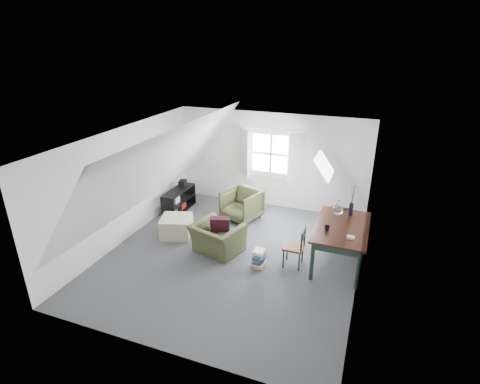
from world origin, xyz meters
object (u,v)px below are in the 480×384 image
at_px(media_shelf, 178,202).
at_px(dining_chair_far, 340,221).
at_px(armchair_near, 218,251).
at_px(ottoman, 176,226).
at_px(magazine_stack, 259,259).
at_px(armchair_far, 242,218).
at_px(dining_chair_near, 295,247).
at_px(dining_table, 341,231).

bearing_deg(media_shelf, dining_chair_far, -4.79).
height_order(armchair_near, ottoman, ottoman).
height_order(ottoman, magazine_stack, ottoman).
relative_size(armchair_far, dining_chair_near, 1.02).
bearing_deg(media_shelf, armchair_far, 2.04).
xyz_separation_m(armchair_near, armchair_far, (-0.06, 1.64, 0.00)).
height_order(media_shelf, magazine_stack, media_shelf).
distance_m(dining_chair_far, dining_chair_near, 1.52).
distance_m(armchair_near, armchair_far, 1.64).
xyz_separation_m(armchair_near, media_shelf, (-1.76, 1.46, 0.26)).
bearing_deg(dining_chair_far, dining_chair_near, 80.32).
bearing_deg(armchair_near, ottoman, 0.44).
xyz_separation_m(armchair_far, dining_chair_near, (1.71, -1.59, 0.43)).
bearing_deg(armchair_far, magazine_stack, -41.70).
distance_m(ottoman, dining_table, 3.66).
height_order(dining_table, dining_chair_far, dining_chair_far).
bearing_deg(dining_chair_near, media_shelf, -132.25).
height_order(ottoman, dining_chair_near, dining_chair_near).
xyz_separation_m(dining_table, media_shelf, (-4.21, 1.00, -0.46)).
bearing_deg(magazine_stack, ottoman, 165.60).
xyz_separation_m(armchair_far, magazine_stack, (1.07, -1.88, 0.18)).
bearing_deg(dining_chair_far, dining_table, 114.33).
xyz_separation_m(dining_chair_far, media_shelf, (-4.09, 0.05, -0.19)).
relative_size(dining_chair_near, media_shelf, 0.72).
bearing_deg(dining_table, magazine_stack, -154.48).
bearing_deg(armchair_near, armchair_far, -72.11).
bearing_deg(media_shelf, ottoman, -66.78).
relative_size(ottoman, magazine_stack, 1.85).
xyz_separation_m(armchair_far, dining_table, (2.52, -1.19, 0.73)).
distance_m(dining_chair_near, media_shelf, 3.69).
distance_m(dining_table, dining_chair_far, 1.00).
distance_m(armchair_far, dining_table, 2.88).
distance_m(armchair_near, dining_table, 2.60).
xyz_separation_m(armchair_near, dining_chair_far, (2.34, 1.41, 0.45)).
bearing_deg(armchair_far, dining_chair_far, 13.21).
bearing_deg(dining_chair_near, armchair_far, -152.64).
bearing_deg(ottoman, dining_chair_far, 17.26).
distance_m(armchair_far, ottoman, 1.74).
bearing_deg(dining_chair_far, media_shelf, 16.43).
distance_m(dining_table, magazine_stack, 1.70).
relative_size(armchair_near, dining_chair_far, 1.11).
bearing_deg(dining_chair_near, dining_chair_far, 133.40).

